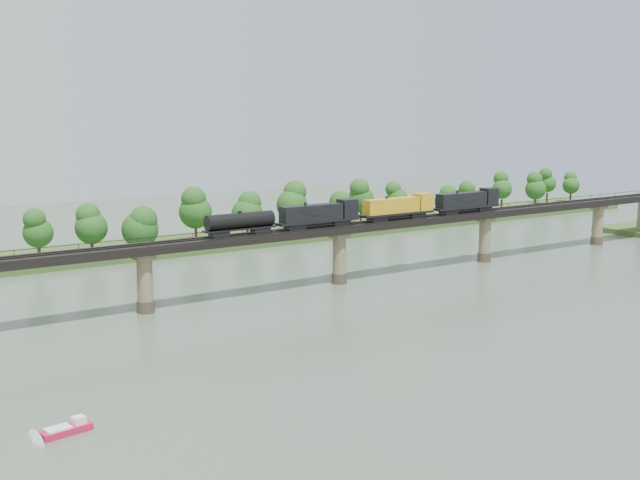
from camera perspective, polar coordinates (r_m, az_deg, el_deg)
ground at (r=134.26m, az=8.97°, el=-5.31°), size 400.00×400.00×0.00m
far_bank at (r=202.79m, az=-7.80°, el=-0.11°), size 300.00×24.00×1.60m
bridge at (r=155.60m, az=1.39°, el=-1.13°), size 236.00×30.00×11.50m
bridge_superstructure at (r=154.58m, az=1.40°, el=1.18°), size 220.00×4.90×0.75m
far_treeline at (r=194.09m, az=-9.41°, el=1.83°), size 289.06×17.54×13.60m
freight_train at (r=159.15m, az=3.75°, el=2.14°), size 71.56×2.79×4.93m
motorboat at (r=90.10m, az=-17.58°, el=-12.68°), size 5.56×2.69×1.49m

